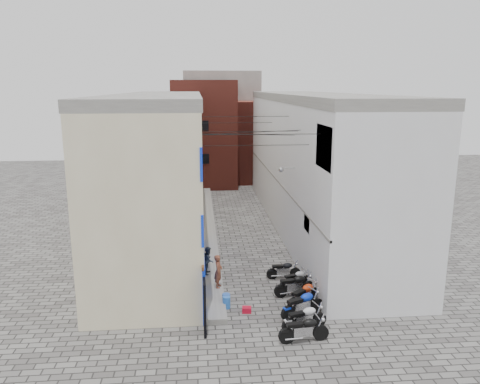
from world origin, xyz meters
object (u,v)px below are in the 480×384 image
object	(u,v)px
motorcycle_c	(302,303)
water_jug_near	(227,302)
motorcycle_b	(305,317)
motorcycle_g	(284,269)
person_a	(218,271)
person_b	(208,260)
water_jug_far	(226,300)
motorcycle_d	(304,294)
motorcycle_f	(296,278)
motorcycle_a	(304,328)
motorcycle_e	(295,284)
red_crate	(247,310)

from	to	relation	value
motorcycle_c	water_jug_near	size ratio (longest dim) A/B	3.96
motorcycle_b	motorcycle_g	distance (m)	5.09
person_a	person_b	distance (m)	1.76
water_jug_near	water_jug_far	bearing A→B (deg)	90.00
person_a	water_jug_far	world-z (taller)	person_a
motorcycle_d	water_jug_near	distance (m)	3.42
motorcycle_b	person_b	xyz separation A→B (m)	(-3.65, 5.53, 0.38)
person_b	water_jug_far	world-z (taller)	person_b
water_jug_near	water_jug_far	distance (m)	0.24
water_jug_far	motorcycle_f	bearing A→B (deg)	23.55
motorcycle_a	motorcycle_f	bearing A→B (deg)	166.70
motorcycle_a	motorcycle_e	xyz separation A→B (m)	(0.48, 3.98, 0.01)
person_a	motorcycle_f	bearing A→B (deg)	-76.56
motorcycle_b	motorcycle_f	distance (m)	3.93
motorcycle_b	person_a	distance (m)	5.03
motorcycle_d	red_crate	xyz separation A→B (m)	(-2.56, -0.30, -0.48)
motorcycle_e	water_jug_near	xyz separation A→B (m)	(-3.22, -0.94, -0.31)
person_b	red_crate	distance (m)	4.24
motorcycle_b	motorcycle_e	xyz separation A→B (m)	(0.26, 3.10, 0.02)
motorcycle_a	motorcycle_c	xyz separation A→B (m)	(0.38, 1.97, 0.04)
motorcycle_d	water_jug_far	bearing A→B (deg)	-135.01
motorcycle_a	motorcycle_g	size ratio (longest dim) A/B	1.12
motorcycle_c	person_a	size ratio (longest dim) A/B	1.33
water_jug_far	motorcycle_g	bearing A→B (deg)	41.33
motorcycle_c	water_jug_far	distance (m)	3.39
motorcycle_c	motorcycle_f	world-z (taller)	motorcycle_c
motorcycle_b	water_jug_far	size ratio (longest dim) A/B	3.58
motorcycle_a	person_a	xyz separation A→B (m)	(-3.00, 4.70, 0.47)
motorcycle_d	person_a	size ratio (longest dim) A/B	1.32
motorcycle_e	motorcycle_c	bearing A→B (deg)	-13.37
red_crate	motorcycle_g	bearing A→B (deg)	56.93
motorcycle_g	water_jug_far	bearing A→B (deg)	-49.81
motorcycle_a	person_b	size ratio (longest dim) A/B	1.41
red_crate	water_jug_far	bearing A→B (deg)	139.01
motorcycle_a	motorcycle_f	xyz separation A→B (m)	(0.72, 4.77, -0.06)
motorcycle_c	red_crate	bearing A→B (deg)	-129.39
motorcycle_a	motorcycle_d	world-z (taller)	motorcycle_d
person_b	motorcycle_d	bearing A→B (deg)	-118.42
motorcycle_c	water_jug_far	bearing A→B (deg)	-137.89
motorcycle_d	red_crate	world-z (taller)	motorcycle_d
motorcycle_c	motorcycle_e	bearing A→B (deg)	151.95
motorcycle_c	person_b	distance (m)	5.86
water_jug_far	red_crate	world-z (taller)	water_jug_far
motorcycle_g	person_a	world-z (taller)	person_a
motorcycle_b	motorcycle_f	size ratio (longest dim) A/B	1.12
motorcycle_d	person_b	xyz separation A→B (m)	(-4.08, 3.57, 0.34)
person_b	motorcycle_a	bearing A→B (deg)	-139.19
motorcycle_c	person_a	xyz separation A→B (m)	(-3.39, 2.73, 0.43)
motorcycle_d	water_jug_far	distance (m)	3.44
water_jug_near	red_crate	xyz separation A→B (m)	(0.84, -0.49, -0.14)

